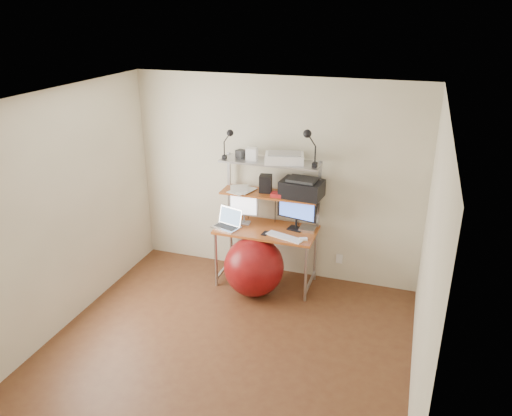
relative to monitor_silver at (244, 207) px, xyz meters
The scene contains 20 objects.
room 1.58m from the monitor_silver, 78.29° to the right, with size 3.60×3.60×3.60m.
computer_desk 0.32m from the monitor_silver, ahead, with size 1.20×0.60×1.57m.
wall_outlet 1.36m from the monitor_silver, 12.68° to the left, with size 0.08×0.01×0.12m, color white.
monitor_silver is the anchor object (origin of this frame).
monitor_black 0.66m from the monitor_silver, ahead, with size 0.49×0.17×0.50m.
laptop 0.27m from the monitor_silver, 130.65° to the right, with size 0.39×0.35×0.29m.
keyboard 0.67m from the monitor_silver, 22.97° to the right, with size 0.46×0.13×0.01m, color white.
mouse 0.87m from the monitor_silver, 17.15° to the right, with size 0.09×0.06×0.03m, color white.
mac_mini 0.82m from the monitor_silver, ahead, with size 0.19×0.19×0.04m, color silver.
phone 0.46m from the monitor_silver, 32.70° to the right, with size 0.07×0.12×0.01m, color black.
printer 0.77m from the monitor_silver, ahead, with size 0.51×0.37×0.23m.
nas_cube 0.40m from the monitor_silver, 16.99° to the left, with size 0.14×0.14×0.21m, color black.
red_box 0.50m from the monitor_silver, ahead, with size 0.17×0.12×0.05m, color #AF1C1E.
scanner 0.82m from the monitor_silver, ahead, with size 0.50×0.39×0.12m.
box_white 0.68m from the monitor_silver, 14.73° to the left, with size 0.12×0.10×0.14m, color white.
box_grey 0.66m from the monitor_silver, 130.55° to the left, with size 0.09×0.09×0.09m, color #292A2C.
clip_lamp_left 0.88m from the monitor_silver, 164.37° to the right, with size 0.14×0.08×0.36m.
clip_lamp_right 1.20m from the monitor_silver, ahead, with size 0.17×0.09×0.42m.
exercise_ball 0.74m from the monitor_silver, 55.44° to the right, with size 0.72×0.72×0.72m, color maroon.
paper_stack 0.22m from the monitor_silver, 145.72° to the left, with size 0.37×0.40×0.02m.
Camera 1 is at (1.59, -3.78, 3.24)m, focal length 35.00 mm.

